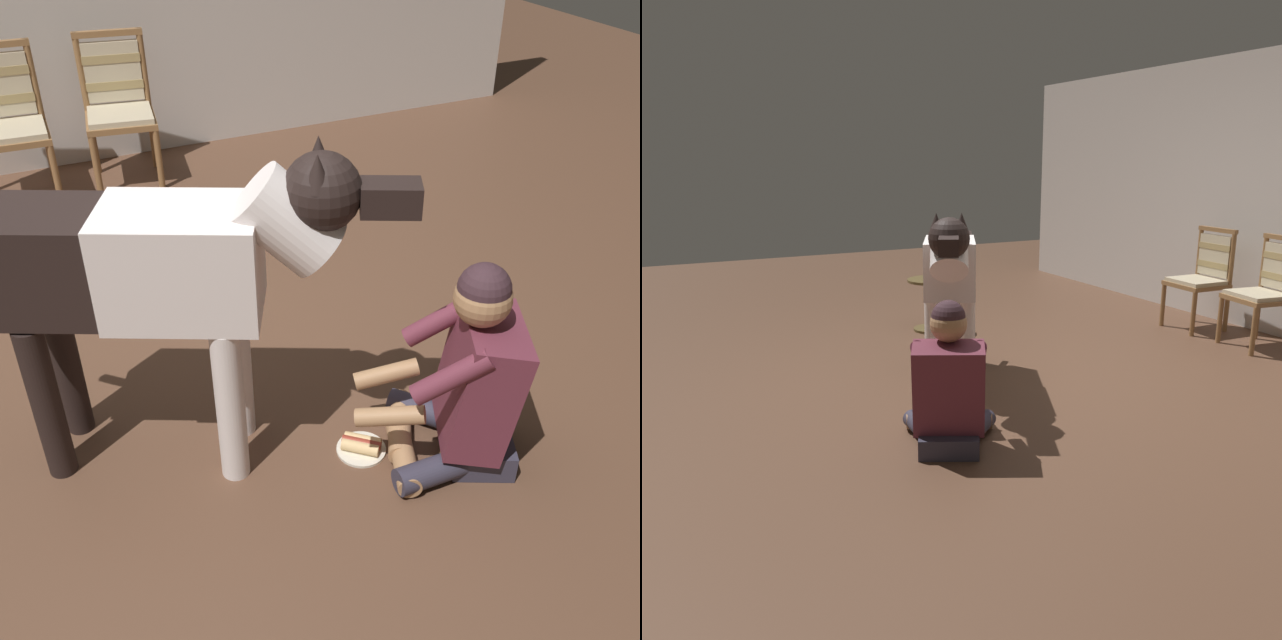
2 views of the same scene
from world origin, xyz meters
The scene contains 6 objects.
ground_plane centered at (0.00, 0.00, 0.00)m, with size 13.68×13.68×0.00m, color brown.
dining_chair_left_of_pair centered at (-0.38, 2.64, 0.54)m, with size 0.48×0.49×0.98m.
dining_chair_right_of_pair centered at (0.33, 2.64, 0.54)m, with size 0.53×0.53×0.98m.
person_sitting_on_floor centered at (0.88, -0.73, 0.36)m, with size 0.71×0.63×0.88m.
large_dog centered at (-0.10, -0.25, 0.84)m, with size 1.51×0.85×1.30m.
hot_dog_on_plate centered at (0.53, -0.56, 0.03)m, with size 0.20×0.20×0.06m.
Camera 1 is at (-0.55, -2.45, 2.14)m, focal length 41.21 mm.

